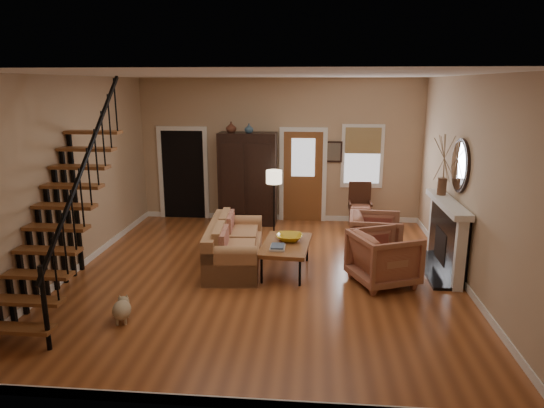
# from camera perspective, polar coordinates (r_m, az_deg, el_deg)

# --- Properties ---
(room) EXTENTS (7.00, 7.33, 3.30)m
(room) POSITION_cam_1_polar(r_m,az_deg,el_deg) (9.65, -2.33, 4.06)
(room) COLOR #984F26
(room) RESTS_ON ground
(staircase) EXTENTS (0.94, 2.80, 3.20)m
(staircase) POSITION_cam_1_polar(r_m,az_deg,el_deg) (7.48, -23.82, 0.69)
(staircase) COLOR brown
(staircase) RESTS_ON ground
(fireplace) EXTENTS (0.33, 1.95, 2.30)m
(fireplace) POSITION_cam_1_polar(r_m,az_deg,el_deg) (8.83, 20.07, -2.86)
(fireplace) COLOR black
(fireplace) RESTS_ON ground
(armoire) EXTENTS (1.30, 0.60, 2.10)m
(armoire) POSITION_cam_1_polar(r_m,az_deg,el_deg) (11.13, -2.85, 3.00)
(armoire) COLOR black
(armoire) RESTS_ON ground
(vase_a) EXTENTS (0.24, 0.24, 0.25)m
(vase_a) POSITION_cam_1_polar(r_m,az_deg,el_deg) (10.92, -4.84, 8.98)
(vase_a) COLOR #4C2619
(vase_a) RESTS_ON armoire
(vase_b) EXTENTS (0.20, 0.20, 0.21)m
(vase_b) POSITION_cam_1_polar(r_m,az_deg,el_deg) (10.86, -2.73, 8.88)
(vase_b) COLOR #334C60
(vase_b) RESTS_ON armoire
(sofa) EXTENTS (1.03, 2.12, 0.77)m
(sofa) POSITION_cam_1_polar(r_m,az_deg,el_deg) (8.66, -4.41, -4.81)
(sofa) COLOR #AC784E
(sofa) RESTS_ON ground
(coffee_table) EXTENTS (0.89, 1.40, 0.51)m
(coffee_table) POSITION_cam_1_polar(r_m,az_deg,el_deg) (8.40, 1.63, -6.29)
(coffee_table) COLOR brown
(coffee_table) RESTS_ON ground
(bowl) EXTENTS (0.46, 0.46, 0.11)m
(bowl) POSITION_cam_1_polar(r_m,az_deg,el_deg) (8.44, 2.05, -3.96)
(bowl) COLOR gold
(bowl) RESTS_ON coffee_table
(books) EXTENTS (0.25, 0.33, 0.06)m
(books) POSITION_cam_1_polar(r_m,az_deg,el_deg) (8.03, 0.66, -5.08)
(books) COLOR beige
(books) RESTS_ON coffee_table
(armchair_left) EXTENTS (1.25, 1.23, 0.87)m
(armchair_left) POSITION_cam_1_polar(r_m,az_deg,el_deg) (8.06, 13.02, -6.21)
(armchair_left) COLOR brown
(armchair_left) RESTS_ON ground
(armchair_right) EXTENTS (1.02, 1.00, 0.86)m
(armchair_right) POSITION_cam_1_polar(r_m,az_deg,el_deg) (9.10, 12.03, -3.83)
(armchair_right) COLOR brown
(armchair_right) RESTS_ON ground
(floor_lamp) EXTENTS (0.40, 0.40, 1.43)m
(floor_lamp) POSITION_cam_1_polar(r_m,az_deg,el_deg) (10.13, 0.24, -0.02)
(floor_lamp) COLOR black
(floor_lamp) RESTS_ON ground
(side_chair) EXTENTS (0.54, 0.54, 1.02)m
(side_chair) POSITION_cam_1_polar(r_m,az_deg,el_deg) (10.99, 10.32, -0.24)
(side_chair) COLOR #3D1F13
(side_chair) RESTS_ON ground
(dog) EXTENTS (0.35, 0.47, 0.31)m
(dog) POSITION_cam_1_polar(r_m,az_deg,el_deg) (7.06, -17.26, -11.96)
(dog) COLOR tan
(dog) RESTS_ON ground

